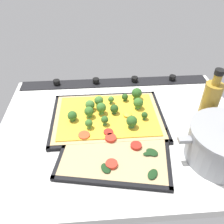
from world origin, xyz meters
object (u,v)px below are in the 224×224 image
at_px(broccoli_pizza, 109,114).
at_px(oil_bottle, 209,104).
at_px(baking_tray_back, 115,153).
at_px(veggie_pizza_back, 115,151).
at_px(baking_tray_front, 108,118).
at_px(cooking_pot, 224,144).

xyz_separation_m(broccoli_pizza, oil_bottle, (-0.33, 0.06, 0.07)).
relative_size(broccoli_pizza, baking_tray_back, 1.02).
xyz_separation_m(veggie_pizza_back, oil_bottle, (-0.32, -0.11, 0.08)).
height_order(baking_tray_front, baking_tray_back, same).
distance_m(broccoli_pizza, oil_bottle, 0.34).
bearing_deg(baking_tray_front, veggie_pizza_back, 94.20).
bearing_deg(oil_bottle, baking_tray_back, 19.32).
xyz_separation_m(cooking_pot, oil_bottle, (-0.01, -0.15, 0.03)).
height_order(baking_tray_back, oil_bottle, oil_bottle).
bearing_deg(baking_tray_front, oil_bottle, 170.89).
distance_m(broccoli_pizza, baking_tray_back, 0.17).
distance_m(baking_tray_front, veggie_pizza_back, 0.17).
height_order(broccoli_pizza, cooking_pot, cooking_pot).
bearing_deg(broccoli_pizza, veggie_pizza_back, 92.68).
height_order(broccoli_pizza, veggie_pizza_back, broccoli_pizza).
bearing_deg(baking_tray_front, broccoli_pizza, -128.87).
relative_size(baking_tray_back, veggie_pizza_back, 1.08).
xyz_separation_m(baking_tray_back, cooking_pot, (-0.31, 0.04, 0.05)).
xyz_separation_m(baking_tray_front, veggie_pizza_back, (-0.01, 0.17, 0.01)).
distance_m(baking_tray_front, cooking_pot, 0.39).
distance_m(baking_tray_back, oil_bottle, 0.35).
xyz_separation_m(baking_tray_back, oil_bottle, (-0.32, -0.11, 0.09)).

